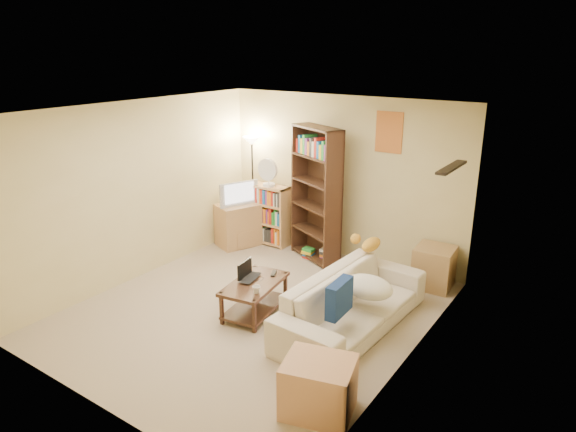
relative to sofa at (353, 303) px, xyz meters
The scene contains 19 objects.
room 1.81m from the sofa, 165.28° to the right, with size 4.50×4.54×2.52m.
sofa is the anchor object (origin of this frame).
navy_pillow 0.57m from the sofa, 80.65° to the right, with size 0.43×0.13×0.38m, color navy.
cream_blanket 0.29m from the sofa, 15.26° to the left, with size 0.60×0.43×0.26m, color silver.
tabby_cat 0.99m from the sofa, 105.43° to the left, with size 0.51×0.20×0.18m.
coffee_table 1.22m from the sofa, 162.45° to the right, with size 0.66×1.01×0.42m.
laptop 1.25m from the sofa, 165.20° to the right, with size 0.31×0.40×0.03m, color black.
laptop_screen 1.40m from the sofa, 165.79° to the right, with size 0.01×0.31×0.21m, color white.
mug 1.14m from the sofa, 148.93° to the right, with size 0.12×0.12×0.09m, color silver.
tv_remote 1.11m from the sofa, behind, with size 0.05×0.17×0.02m, color black.
tv_stand 3.10m from the sofa, 155.08° to the left, with size 0.47×0.66×0.71m, color tan.
television 3.16m from the sofa, 155.08° to the left, with size 0.35×0.67×0.39m, color black.
tall_bookshelf 2.25m from the sofa, 133.38° to the left, with size 0.97×0.67×2.07m.
short_bookshelf 2.98m from the sofa, 146.03° to the left, with size 0.79×0.32×1.01m.
desk_fan 3.04m from the sofa, 146.18° to the left, with size 0.36×0.20×0.46m.
floor_lamp 3.48m from the sofa, 148.51° to the left, with size 0.30×0.30×1.77m.
side_table 1.66m from the sofa, 75.42° to the left, with size 0.50×0.50×0.58m, color tan.
end_cabinet 1.55m from the sofa, 73.75° to the right, with size 0.62×0.52×0.52m, color tan.
book_stacks 2.05m from the sofa, 132.39° to the left, with size 0.49×0.19×0.20m.
Camera 1 is at (3.62, -4.53, 3.18)m, focal length 32.00 mm.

